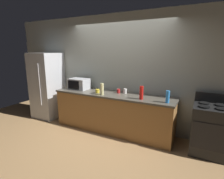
% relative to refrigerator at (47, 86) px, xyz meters
% --- Properties ---
extents(ground_plane, '(8.00, 8.00, 0.00)m').
position_rel_refrigerator_xyz_m(ground_plane, '(2.05, -0.40, -0.90)').
color(ground_plane, '#A87F51').
extents(back_wall, '(6.40, 0.10, 2.70)m').
position_rel_refrigerator_xyz_m(back_wall, '(2.05, 0.41, 0.45)').
color(back_wall, '#9EA399').
rests_on(back_wall, ground_plane).
extents(counter_run, '(2.84, 0.64, 0.90)m').
position_rel_refrigerator_xyz_m(counter_run, '(2.05, 0.00, -0.45)').
color(counter_run, '#9E6B38').
rests_on(counter_run, ground_plane).
extents(refrigerator, '(0.72, 0.73, 1.80)m').
position_rel_refrigerator_xyz_m(refrigerator, '(0.00, 0.00, 0.00)').
color(refrigerator, '#B7BABF').
rests_on(refrigerator, ground_plane).
extents(stove_range, '(0.60, 0.61, 1.08)m').
position_rel_refrigerator_xyz_m(stove_range, '(4.05, 0.00, -0.44)').
color(stove_range, black).
rests_on(stove_range, ground_plane).
extents(microwave, '(0.48, 0.35, 0.27)m').
position_rel_refrigerator_xyz_m(microwave, '(1.08, 0.05, 0.13)').
color(microwave, '#B7BABF').
rests_on(microwave, counter_run).
extents(bottle_vinegar, '(0.07, 0.07, 0.26)m').
position_rel_refrigerator_xyz_m(bottle_vinegar, '(1.90, -0.19, 0.13)').
color(bottle_vinegar, beige).
rests_on(bottle_vinegar, counter_run).
extents(bottle_spray_cleaner, '(0.07, 0.07, 0.23)m').
position_rel_refrigerator_xyz_m(bottle_spray_cleaner, '(3.30, -0.14, 0.12)').
color(bottle_spray_cleaner, '#338CE5').
rests_on(bottle_spray_cleaner, counter_run).
extents(bottle_hot_sauce, '(0.08, 0.08, 0.27)m').
position_rel_refrigerator_xyz_m(bottle_hot_sauce, '(2.78, -0.13, 0.14)').
color(bottle_hot_sauce, red).
rests_on(bottle_hot_sauce, counter_run).
extents(mug_red, '(0.08, 0.08, 0.10)m').
position_rel_refrigerator_xyz_m(mug_red, '(2.15, 0.13, 0.05)').
color(mug_red, red).
rests_on(mug_red, counter_run).
extents(mug_white, '(0.08, 0.08, 0.11)m').
position_rel_refrigerator_xyz_m(mug_white, '(2.30, 0.17, 0.05)').
color(mug_white, white).
rests_on(mug_white, counter_run).
extents(mug_yellow, '(0.09, 0.09, 0.09)m').
position_rel_refrigerator_xyz_m(mug_yellow, '(1.71, -0.08, 0.04)').
color(mug_yellow, yellow).
rests_on(mug_yellow, counter_run).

